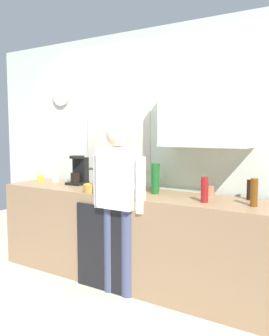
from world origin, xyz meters
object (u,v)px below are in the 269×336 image
object	(u,v)px
cup_yellow_cup	(41,179)
dish_soap	(104,182)
bottle_green_wine	(155,179)
coffee_maker	(79,172)
bottle_clear_soda	(155,177)
cup_terracotta_mug	(210,191)
bottle_amber_beer	(254,192)
cup_white_mug	(55,178)
person_at_sink	(118,194)
bottle_dark_sauce	(250,190)
bottle_red_vinegar	(205,190)
mixing_bowl	(95,188)

from	to	relation	value
cup_yellow_cup	dish_soap	bearing A→B (deg)	-0.78
bottle_green_wine	coffee_maker	bearing A→B (deg)	175.33
bottle_clear_soda	cup_terracotta_mug	distance (m)	0.59
bottle_amber_beer	cup_terracotta_mug	bearing A→B (deg)	150.33
bottle_clear_soda	cup_white_mug	distance (m)	1.33
bottle_clear_soda	person_at_sink	bearing A→B (deg)	-101.05
coffee_maker	bottle_dark_sauce	distance (m)	1.91
cup_white_mug	dish_soap	bearing A→B (deg)	-9.37
bottle_red_vinegar	cup_terracotta_mug	distance (m)	0.35
coffee_maker	dish_soap	xyz separation A→B (m)	(0.48, -0.15, -0.07)
bottle_green_wine	dish_soap	size ratio (longest dim) A/B	1.67
cup_yellow_cup	cup_white_mug	distance (m)	0.17
bottle_dark_sauce	bottle_clear_soda	xyz separation A→B (m)	(-0.95, -0.03, 0.05)
mixing_bowl	bottle_clear_soda	bearing A→B (deg)	40.33
coffee_maker	cup_white_mug	world-z (taller)	coffee_maker
coffee_maker	bottle_amber_beer	size ratio (longest dim) A/B	1.43
person_at_sink	mixing_bowl	bearing A→B (deg)	160.50
coffee_maker	mixing_bowl	world-z (taller)	coffee_maker
bottle_dark_sauce	person_at_sink	size ratio (longest dim) A/B	0.11
person_at_sink	bottle_green_wine	bearing A→B (deg)	58.31
bottle_dark_sauce	mixing_bowl	bearing A→B (deg)	-163.27
mixing_bowl	person_at_sink	distance (m)	0.39
coffee_maker	bottle_amber_beer	xyz separation A→B (m)	(2.02, -0.17, -0.03)
dish_soap	bottle_dark_sauce	bearing A→B (deg)	10.07
bottle_green_wine	bottle_red_vinegar	size ratio (longest dim) A/B	1.36
cup_yellow_cup	dish_soap	world-z (taller)	dish_soap
cup_yellow_cup	mixing_bowl	bearing A→B (deg)	-10.84
coffee_maker	bottle_clear_soda	bearing A→B (deg)	4.76
bottle_clear_soda	mixing_bowl	world-z (taller)	bottle_clear_soda
bottle_clear_soda	cup_yellow_cup	world-z (taller)	bottle_clear_soda
bottle_dark_sauce	bottle_clear_soda	distance (m)	0.95
bottle_red_vinegar	coffee_maker	bearing A→B (deg)	172.05
bottle_dark_sauce	cup_terracotta_mug	bearing A→B (deg)	-179.66
bottle_green_wine	mixing_bowl	world-z (taller)	bottle_green_wine
bottle_clear_soda	bottle_red_vinegar	distance (m)	0.72
bottle_green_wine	bottle_red_vinegar	distance (m)	0.58
dish_soap	cup_white_mug	bearing A→B (deg)	170.63
bottle_clear_soda	bottle_red_vinegar	world-z (taller)	bottle_clear_soda
bottle_clear_soda	bottle_amber_beer	xyz separation A→B (m)	(1.06, -0.25, -0.03)
cup_white_mug	bottle_clear_soda	bearing A→B (deg)	3.77
mixing_bowl	bottle_red_vinegar	bearing A→B (deg)	4.77
bottle_clear_soda	cup_white_mug	xyz separation A→B (m)	(-1.33, -0.09, -0.09)
dish_soap	bottle_amber_beer	bearing A→B (deg)	-0.77
bottle_dark_sauce	person_at_sink	world-z (taller)	person_at_sink
coffee_maker	cup_terracotta_mug	bearing A→B (deg)	3.88
cup_terracotta_mug	person_at_sink	bearing A→B (deg)	-141.68
bottle_amber_beer	cup_terracotta_mug	distance (m)	0.55
cup_white_mug	dish_soap	size ratio (longest dim) A/B	0.53
bottle_clear_soda	cup_yellow_cup	size ratio (longest dim) A/B	3.29
bottle_green_wine	cup_yellow_cup	distance (m)	1.54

